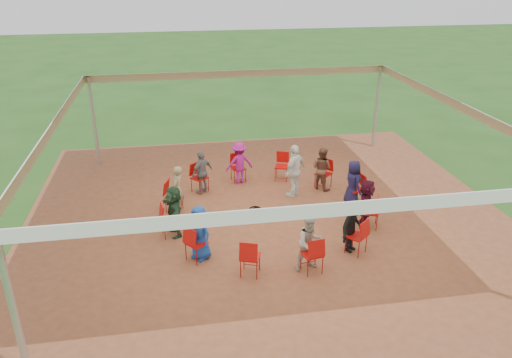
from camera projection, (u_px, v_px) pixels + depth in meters
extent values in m
plane|color=#224E18|center=(269.00, 218.00, 13.56)|extent=(80.00, 80.00, 0.00)
plane|color=brown|center=(269.00, 218.00, 13.55)|extent=(13.00, 13.00, 0.00)
cylinder|color=#B2B2B7|center=(14.00, 311.00, 7.66)|extent=(0.12, 0.12, 3.00)
cylinder|color=#B2B2B7|center=(94.00, 121.00, 16.69)|extent=(0.12, 0.12, 3.00)
cylinder|color=#B2B2B7|center=(377.00, 107.00, 18.24)|extent=(0.12, 0.12, 3.00)
plane|color=white|center=(270.00, 112.00, 12.35)|extent=(10.30, 10.30, 0.00)
cube|color=white|center=(334.00, 210.00, 7.75)|extent=(10.30, 0.03, 0.24)
cube|color=white|center=(240.00, 74.00, 17.05)|extent=(10.30, 0.03, 0.24)
cube|color=white|center=(53.00, 127.00, 11.60)|extent=(0.03, 10.30, 0.24)
cube|color=white|center=(460.00, 107.00, 13.20)|extent=(0.03, 10.30, 0.24)
imported|color=#400E1F|center=(366.00, 204.00, 12.87)|extent=(0.86, 1.32, 1.33)
imported|color=#161438|center=(353.00, 183.00, 14.08)|extent=(0.47, 0.70, 1.33)
imported|color=brown|center=(322.00, 168.00, 15.07)|extent=(0.70, 0.74, 1.33)
imported|color=#9A177B|center=(239.00, 163.00, 15.48)|extent=(0.92, 0.57, 1.33)
imported|color=slate|center=(202.00, 172.00, 14.79)|extent=(0.86, 0.81, 1.33)
imported|color=#8F835D|center=(177.00, 189.00, 13.70)|extent=(0.47, 0.57, 1.33)
imported|color=#22442A|center=(174.00, 211.00, 12.50)|extent=(0.67, 1.30, 1.33)
imported|color=#194196|center=(200.00, 233.00, 11.51)|extent=(0.70, 0.73, 1.33)
imported|color=#B1AE9B|center=(310.00, 243.00, 11.09)|extent=(0.70, 0.48, 1.33)
imported|color=black|center=(353.00, 226.00, 11.78)|extent=(0.93, 0.88, 1.33)
imported|color=white|center=(295.00, 171.00, 14.56)|extent=(1.00, 1.00, 1.59)
torus|color=black|center=(255.00, 209.00, 14.03)|extent=(0.44, 0.44, 0.03)
torus|color=black|center=(257.00, 209.00, 14.00)|extent=(0.35, 0.35, 0.03)
cube|color=#B7B7BC|center=(357.00, 207.00, 12.95)|extent=(0.34, 0.40, 0.02)
cube|color=#B7B7BC|center=(362.00, 203.00, 12.88)|extent=(0.19, 0.35, 0.22)
cube|color=#CCE0FF|center=(362.00, 203.00, 12.88)|extent=(0.15, 0.30, 0.19)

